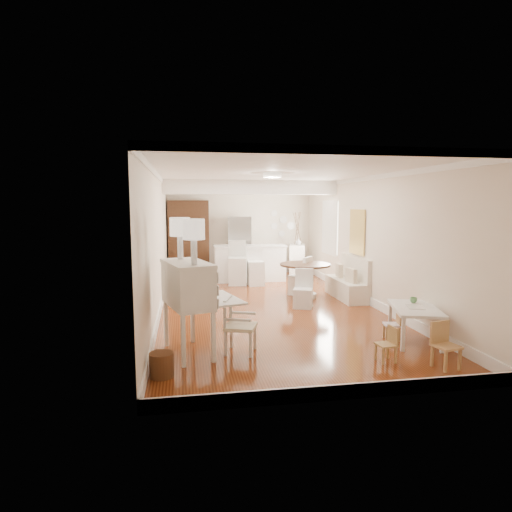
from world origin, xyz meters
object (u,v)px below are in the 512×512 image
object	(u,v)px
secretary_bureau	(188,308)
sideboard	(297,260)
kids_chair_b	(392,324)
breakfast_counter	(250,263)
kids_chair_a	(386,344)
slip_chair_near	(303,289)
gustavian_armchair	(241,326)
kids_chair_c	(446,345)
pantry_cabinet	(189,239)
kids_table	(414,324)
dining_table	(305,281)
bar_stool_left	(237,263)
wicker_basket	(162,365)
slip_chair_far	(300,275)
bar_stool_right	(256,266)
fridge	(251,246)

from	to	relation	value
secretary_bureau	sideboard	bearing A→B (deg)	46.31
kids_chair_b	breakfast_counter	xyz separation A→B (m)	(-1.46, 5.67, 0.26)
kids_chair_a	kids_chair_b	bearing A→B (deg)	142.56
secretary_bureau	slip_chair_near	size ratio (longest dim) A/B	1.68
gustavian_armchair	kids_chair_c	size ratio (longest dim) A/B	1.30
pantry_cabinet	kids_chair_a	bearing A→B (deg)	-71.18
kids_table	pantry_cabinet	xyz separation A→B (m)	(-3.47, 6.89, 0.87)
pantry_cabinet	dining_table	bearing A→B (deg)	-52.67
kids_chair_a	bar_stool_left	distance (m)	6.22
wicker_basket	slip_chair_near	distance (m)	4.29
kids_chair_c	dining_table	xyz separation A→B (m)	(-0.65, 4.54, 0.09)
wicker_basket	kids_table	world-z (taller)	kids_table
slip_chair_near	slip_chair_far	size ratio (longest dim) A/B	0.88
kids_table	dining_table	distance (m)	3.52
kids_chair_a	kids_chair_b	size ratio (longest dim) A/B	0.98
secretary_bureau	bar_stool_left	xyz separation A→B (m)	(1.38, 5.27, -0.09)
kids_chair_c	slip_chair_far	size ratio (longest dim) A/B	0.68
wicker_basket	bar_stool_right	xyz separation A→B (m)	(2.21, 5.89, 0.37)
breakfast_counter	kids_chair_c	bearing A→B (deg)	-77.06
bar_stool_right	pantry_cabinet	distance (m)	2.58
kids_chair_a	kids_table	bearing A→B (deg)	125.30
bar_stool_right	kids_chair_a	bearing A→B (deg)	-83.19
slip_chair_far	secretary_bureau	bearing A→B (deg)	2.91
kids_chair_c	breakfast_counter	xyz separation A→B (m)	(-1.59, 6.93, 0.20)
fridge	breakfast_counter	bearing A→B (deg)	-100.78
kids_chair_b	kids_chair_a	bearing A→B (deg)	-18.35
secretary_bureau	kids_chair_b	xyz separation A→B (m)	(3.26, 0.11, -0.43)
kids_chair_a	fridge	xyz separation A→B (m)	(-0.71, 7.62, 0.65)
kids_chair_c	fridge	xyz separation A→B (m)	(-1.39, 7.98, 0.59)
kids_chair_c	fridge	size ratio (longest dim) A/B	0.35
breakfast_counter	slip_chair_near	bearing A→B (deg)	-79.16
pantry_cabinet	kids_chair_c	bearing A→B (deg)	-67.66
kids_chair_a	kids_chair_c	distance (m)	0.77
kids_chair_b	bar_stool_right	xyz separation A→B (m)	(-1.40, 4.98, 0.26)
kids_chair_c	pantry_cabinet	size ratio (longest dim) A/B	0.27
fridge	sideboard	size ratio (longest dim) A/B	1.79
kids_chair_c	bar_stool_right	xyz separation A→B (m)	(-1.53, 6.24, 0.21)
dining_table	sideboard	world-z (taller)	sideboard
kids_chair_b	dining_table	world-z (taller)	dining_table
dining_table	pantry_cabinet	world-z (taller)	pantry_cabinet
kids_chair_c	pantry_cabinet	distance (m)	8.70
gustavian_armchair	wicker_basket	bearing A→B (deg)	142.47
slip_chair_far	bar_stool_left	size ratio (longest dim) A/B	0.78
kids_chair_b	bar_stool_left	xyz separation A→B (m)	(-1.88, 5.16, 0.34)
kids_chair_b	sideboard	size ratio (longest dim) A/B	0.51
kids_table	sideboard	size ratio (longest dim) A/B	1.12
kids_chair_b	dining_table	size ratio (longest dim) A/B	0.44
kids_table	breakfast_counter	world-z (taller)	breakfast_counter
dining_table	fridge	bearing A→B (deg)	102.26
gustavian_armchair	slip_chair_far	size ratio (longest dim) A/B	0.88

